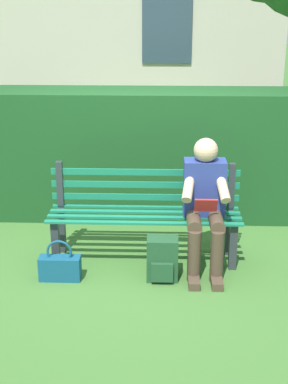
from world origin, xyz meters
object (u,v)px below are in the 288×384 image
person_seated (205,201)px  backpack (162,259)px  handbag (60,267)px  park_bench (145,212)px

person_seated → backpack: size_ratio=3.08×
handbag → backpack: bearing=-177.3°
person_seated → handbag: 1.43m
park_bench → handbag: park_bench is taller
park_bench → handbag: bearing=33.6°
park_bench → person_seated: bearing=162.6°
backpack → handbag: 0.91m
person_seated → backpack: (0.38, 0.27, -0.45)m
backpack → handbag: backpack is taller
park_bench → backpack: size_ratio=4.61×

